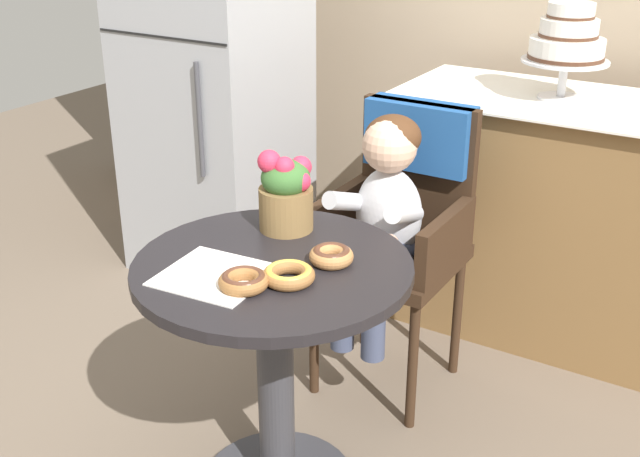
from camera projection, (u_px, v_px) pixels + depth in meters
cafe_table at (274, 334)px, 2.10m from camera, size 0.72×0.72×0.72m
wicker_chair at (405, 202)px, 2.60m from camera, size 0.42×0.45×0.95m
seated_child at (384, 207)px, 2.47m from camera, size 0.27×0.32×0.73m
paper_napkin at (215, 275)px, 1.95m from camera, size 0.27×0.26×0.00m
donut_front at (244, 280)px, 1.89m from camera, size 0.12×0.12×0.04m
donut_mid at (289, 274)px, 1.91m from camera, size 0.13×0.13×0.04m
donut_side at (331, 255)px, 2.01m from camera, size 0.11×0.11×0.04m
flower_vase at (286, 191)px, 2.17m from camera, size 0.15×0.15×0.23m
display_counter at (603, 227)px, 2.88m from camera, size 1.56×0.62×0.90m
tiered_cake_stand at (567, 42)px, 2.72m from camera, size 0.30×0.30×0.33m
refrigerator at (214, 77)px, 3.32m from camera, size 0.64×0.63×1.70m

